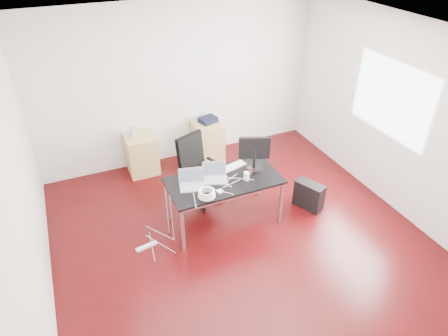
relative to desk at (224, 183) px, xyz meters
name	(u,v)px	position (x,y,z in m)	size (l,w,h in m)	color
room_shell	(244,152)	(0.08, -0.44, 0.73)	(5.00, 5.00, 5.00)	#330507
desk	(224,183)	(0.00, 0.00, 0.00)	(1.60, 0.80, 0.73)	black
office_chair	(197,166)	(-0.16, 0.65, -0.07)	(0.62, 0.64, 1.08)	black
filing_cabinet_left	(142,154)	(-0.78, 1.79, -0.33)	(0.50, 0.50, 0.70)	#A28B51
filing_cabinet_right	(208,140)	(0.45, 1.79, -0.33)	(0.50, 0.50, 0.70)	#A28B51
pc_tower	(309,195)	(1.32, -0.24, -0.46)	(0.20, 0.45, 0.44)	black
wastebasket	(188,163)	(-0.03, 1.51, -0.54)	(0.24, 0.24, 0.28)	black
power_strip	(147,246)	(-1.22, -0.11, -0.66)	(0.30, 0.06, 0.04)	white
laptop_left	(192,183)	(-0.47, 0.04, 0.11)	(0.38, 0.32, 0.23)	silver
laptop_right	(215,176)	(-0.11, 0.07, 0.11)	(0.39, 0.34, 0.23)	silver
monitor	(254,151)	(0.52, 0.10, 0.34)	(0.44, 0.26, 0.51)	black
keyboard	(232,167)	(0.23, 0.24, 0.06)	(0.44, 0.14, 0.02)	white
cup_white	(246,176)	(0.29, -0.12, 0.11)	(0.08, 0.08, 0.12)	white
cup_brown	(249,170)	(0.40, 0.01, 0.10)	(0.08, 0.08, 0.10)	#4F291B
cable_coil	(207,194)	(-0.37, -0.27, 0.11)	(0.24, 0.24, 0.11)	white
power_adapter	(220,191)	(-0.17, -0.25, 0.07)	(0.07, 0.07, 0.03)	white
speaker	(133,131)	(-0.87, 1.83, 0.11)	(0.09, 0.08, 0.18)	#9E9E9E
navy_garment	(208,120)	(0.48, 1.83, 0.07)	(0.30, 0.24, 0.09)	black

